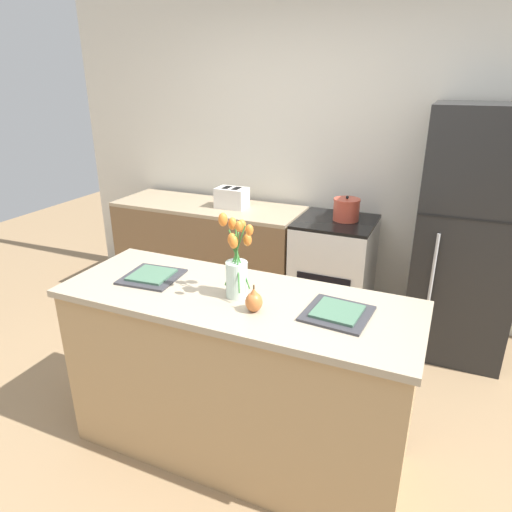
# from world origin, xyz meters

# --- Properties ---
(ground_plane) EXTENTS (10.00, 10.00, 0.00)m
(ground_plane) POSITION_xyz_m (0.00, 0.00, 0.00)
(ground_plane) COLOR #997A56
(back_wall) EXTENTS (5.20, 0.08, 2.70)m
(back_wall) POSITION_xyz_m (0.00, 2.00, 1.35)
(back_wall) COLOR silver
(back_wall) RESTS_ON ground_plane
(kitchen_island) EXTENTS (1.80, 0.66, 0.96)m
(kitchen_island) POSITION_xyz_m (0.00, 0.00, 0.48)
(kitchen_island) COLOR tan
(kitchen_island) RESTS_ON ground_plane
(back_counter) EXTENTS (1.68, 0.60, 0.91)m
(back_counter) POSITION_xyz_m (-1.06, 1.60, 0.45)
(back_counter) COLOR brown
(back_counter) RESTS_ON ground_plane
(stove_range) EXTENTS (0.60, 0.61, 0.91)m
(stove_range) POSITION_xyz_m (0.10, 1.60, 0.45)
(stove_range) COLOR silver
(stove_range) RESTS_ON ground_plane
(refrigerator) EXTENTS (0.68, 0.67, 1.80)m
(refrigerator) POSITION_xyz_m (1.05, 1.60, 0.90)
(refrigerator) COLOR black
(refrigerator) RESTS_ON ground_plane
(flower_vase) EXTENTS (0.17, 0.17, 0.42)m
(flower_vase) POSITION_xyz_m (0.01, 0.00, 1.12)
(flower_vase) COLOR silver
(flower_vase) RESTS_ON kitchen_island
(pear_figurine) EXTENTS (0.08, 0.08, 0.13)m
(pear_figurine) POSITION_xyz_m (0.15, -0.11, 1.01)
(pear_figurine) COLOR #C66B33
(pear_figurine) RESTS_ON kitchen_island
(plate_setting_left) EXTENTS (0.31, 0.31, 0.02)m
(plate_setting_left) POSITION_xyz_m (-0.51, 0.01, 0.97)
(plate_setting_left) COLOR #333338
(plate_setting_left) RESTS_ON kitchen_island
(plate_setting_right) EXTENTS (0.31, 0.31, 0.02)m
(plate_setting_right) POSITION_xyz_m (0.51, 0.01, 0.97)
(plate_setting_right) COLOR #333338
(plate_setting_right) RESTS_ON kitchen_island
(toaster) EXTENTS (0.28, 0.18, 0.17)m
(toaster) POSITION_xyz_m (-0.82, 1.60, 0.99)
(toaster) COLOR silver
(toaster) RESTS_ON back_counter
(cooking_pot) EXTENTS (0.21, 0.21, 0.20)m
(cooking_pot) POSITION_xyz_m (0.17, 1.63, 0.99)
(cooking_pot) COLOR #CC4C38
(cooking_pot) RESTS_ON stove_range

